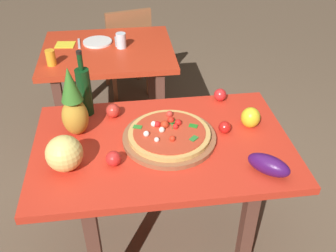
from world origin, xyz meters
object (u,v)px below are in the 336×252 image
tomato_near_board (220,95)px  tomato_by_bottle (225,127)px  tomato_beside_pepper (113,159)px  knife_utensil (116,42)px  pizza_board (169,138)px  fork_utensil (79,43)px  melon (64,153)px  napkin_folded (65,45)px  pizza (169,133)px  bell_pepper (251,117)px  dinner_plate (98,42)px  pineapple_left (73,105)px  tomato_at_corner (113,111)px  wine_bottle (84,91)px  eggplant (269,165)px  drinking_glass_water (121,41)px  display_table (163,156)px  background_table (109,63)px  dining_chair (127,47)px  drinking_glass_juice (51,58)px

tomato_near_board → tomato_by_bottle: size_ratio=1.14×
tomato_beside_pepper → knife_utensil: bearing=88.4°
pizza_board → fork_utensil: (-0.52, 1.27, -0.01)m
melon → napkin_folded: bearing=95.2°
pizza → melon: size_ratio=2.45×
bell_pepper → knife_utensil: 1.39m
dinner_plate → napkin_folded: size_ratio=1.57×
bell_pepper → tomato_beside_pepper: 0.75m
pineapple_left → tomato_at_corner: size_ratio=4.93×
wine_bottle → dinner_plate: bearing=87.7°
eggplant → fork_utensil: eggplant is taller
dinner_plate → napkin_folded: bearing=-178.1°
bell_pepper → eggplant: size_ratio=0.56×
tomato_near_board → knife_utensil: bearing=122.1°
drinking_glass_water → melon: bearing=-102.6°
melon → tomato_beside_pepper: melon is taller
display_table → drinking_glass_water: (-0.17, 1.18, 0.15)m
dinner_plate → wine_bottle: bearing=-92.3°
bell_pepper → napkin_folded: bearing=131.7°
background_table → tomato_at_corner: tomato_at_corner is taller
tomato_near_board → napkin_folded: bearing=136.3°
dining_chair → drinking_glass_water: 0.70m
melon → eggplant: bearing=-9.6°
wine_bottle → drinking_glass_juice: size_ratio=3.49×
tomato_beside_pepper → fork_utensil: size_ratio=0.40×
drinking_glass_juice → pizza: bearing=-53.8°
pizza → drinking_glass_water: bearing=99.8°
napkin_folded → dining_chair: bearing=47.6°
bell_pepper → knife_utensil: size_ratio=0.62×
background_table → tomato_by_bottle: (0.60, -1.13, 0.15)m
napkin_folded → wine_bottle: bearing=-78.0°
dining_chair → tomato_beside_pepper: (-0.13, -1.94, 0.30)m
wine_bottle → pizza: bearing=-35.4°
tomato_near_board → dinner_plate: size_ratio=0.33×
napkin_folded → display_table: bearing=-65.4°
background_table → tomato_beside_pepper: (0.03, -1.31, 0.15)m
display_table → pizza: pizza is taller
pineapple_left → drinking_glass_juice: bearing=105.2°
dining_chair → tomato_by_bottle: bearing=91.0°
pineapple_left → tomato_by_bottle: size_ratio=5.86×
display_table → napkin_folded: bearing=114.6°
melon → tomato_at_corner: size_ratio=2.21×
tomato_by_bottle → tomato_at_corner: bearing=158.6°
tomato_beside_pepper → napkin_folded: tomato_beside_pepper is taller
display_table → pizza: size_ratio=3.12×
background_table → tomato_near_board: (0.65, -0.82, 0.15)m
wine_bottle → knife_utensil: size_ratio=2.08×
wine_bottle → drinking_glass_water: (0.22, 0.86, -0.09)m
pineapple_left → tomato_beside_pepper: 0.36m
pizza_board → tomato_by_bottle: size_ratio=7.36×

